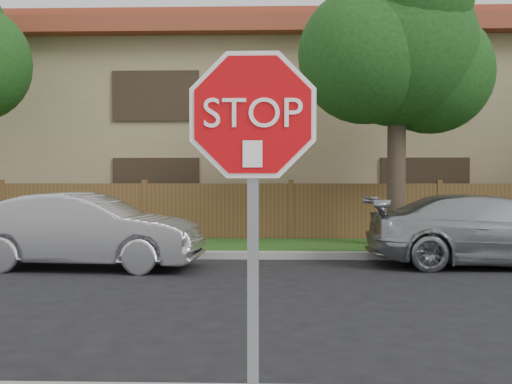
{
  "coord_description": "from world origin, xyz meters",
  "views": [
    {
      "loc": [
        -0.45,
        -4.87,
        1.81
      ],
      "look_at": [
        -0.57,
        -0.9,
        1.7
      ],
      "focal_mm": 42.0,
      "sensor_mm": 36.0,
      "label": 1
    }
  ],
  "objects": [
    {
      "name": "stop_sign",
      "position": [
        -0.57,
        -1.48,
        1.83
      ],
      "size": [
        1.01,
        0.13,
        2.55
      ],
      "color": "gray",
      "rests_on": "sidewalk_near"
    },
    {
      "name": "tree_mid",
      "position": [
        2.52,
        9.57,
        4.87
      ],
      "size": [
        4.8,
        3.9,
        7.35
      ],
      "color": "#382B21",
      "rests_on": "ground"
    },
    {
      "name": "far_curb",
      "position": [
        0.0,
        8.15,
        0.07
      ],
      "size": [
        70.0,
        0.3,
        0.15
      ],
      "primitive_type": "cube",
      "color": "gray",
      "rests_on": "ground"
    },
    {
      "name": "apartment_building",
      "position": [
        0.0,
        17.0,
        3.53
      ],
      "size": [
        35.2,
        9.2,
        7.2
      ],
      "color": "tan",
      "rests_on": "ground"
    },
    {
      "name": "fence",
      "position": [
        0.0,
        11.4,
        0.8
      ],
      "size": [
        70.0,
        0.12,
        1.6
      ],
      "primitive_type": "cube",
      "color": "brown",
      "rests_on": "ground"
    },
    {
      "name": "grass_strip",
      "position": [
        0.0,
        9.8,
        0.06
      ],
      "size": [
        70.0,
        3.0,
        0.12
      ],
      "primitive_type": "cube",
      "color": "#1E4714",
      "rests_on": "ground"
    },
    {
      "name": "sedan_left",
      "position": [
        -4.14,
        6.67,
        0.74
      ],
      "size": [
        4.57,
        1.85,
        1.47
      ],
      "primitive_type": "imported",
      "rotation": [
        0.0,
        0.0,
        1.51
      ],
      "color": "#A9AAAE",
      "rests_on": "ground"
    },
    {
      "name": "sedan_right",
      "position": [
        3.88,
        7.2,
        0.71
      ],
      "size": [
        4.97,
        2.13,
        1.43
      ],
      "primitive_type": "imported",
      "rotation": [
        0.0,
        0.0,
        1.54
      ],
      "color": "#979A9E",
      "rests_on": "ground"
    }
  ]
}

